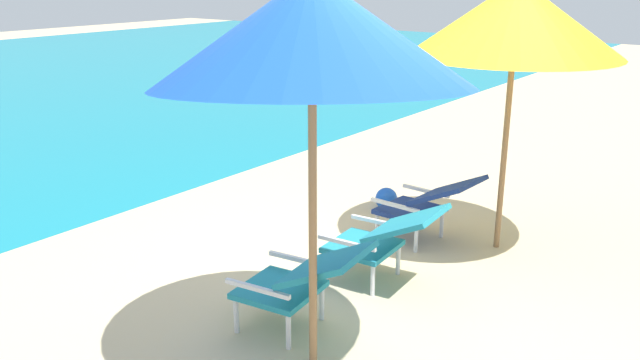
{
  "coord_description": "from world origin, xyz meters",
  "views": [
    {
      "loc": [
        -4.08,
        -2.48,
        2.37
      ],
      "look_at": [
        0.0,
        0.58,
        0.75
      ],
      "focal_mm": 37.18,
      "sensor_mm": 36.0,
      "label": 1
    }
  ],
  "objects": [
    {
      "name": "beach_umbrella_left",
      "position": [
        -1.21,
        -0.27,
        2.06
      ],
      "size": [
        2.55,
        2.55,
        2.45
      ],
      "color": "olive",
      "rests_on": "ground_plane"
    },
    {
      "name": "beach_ball",
      "position": [
        1.5,
        0.85,
        0.12
      ],
      "size": [
        0.23,
        0.23,
        0.23
      ],
      "primitive_type": "sphere",
      "color": "blue",
      "rests_on": "ground_plane"
    },
    {
      "name": "lounge_chair_left",
      "position": [
        -0.95,
        0.03,
        0.4
      ],
      "size": [
        0.64,
        0.93,
        0.68
      ],
      "color": "teal",
      "rests_on": "ground_plane"
    },
    {
      "name": "ground_plane",
      "position": [
        0.0,
        4.0,
        0.0
      ],
      "size": [
        40.0,
        40.0,
        0.0
      ],
      "primitive_type": "plane",
      "color": "#CCB78E"
    },
    {
      "name": "beach_umbrella_right",
      "position": [
        1.26,
        -0.46,
        2.0
      ],
      "size": [
        2.46,
        2.46,
        2.31
      ],
      "color": "olive",
      "rests_on": "ground_plane"
    },
    {
      "name": "lounge_chair_center",
      "position": [
        0.02,
        -0.02,
        0.4
      ],
      "size": [
        0.6,
        0.91,
        0.68
      ],
      "color": "teal",
      "rests_on": "ground_plane"
    },
    {
      "name": "lounge_chair_right",
      "position": [
        0.94,
        0.09,
        0.4
      ],
      "size": [
        0.58,
        0.9,
        0.68
      ],
      "color": "navy",
      "rests_on": "ground_plane"
    }
  ]
}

